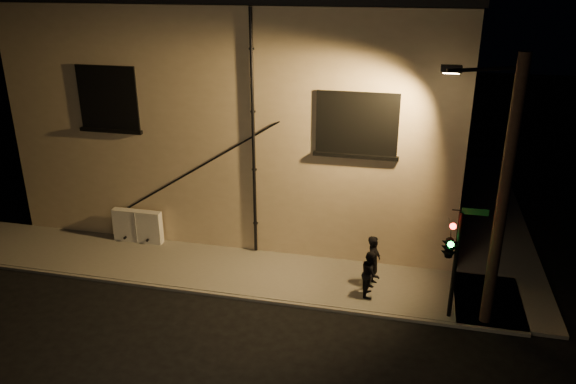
% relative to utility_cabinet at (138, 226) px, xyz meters
% --- Properties ---
extents(ground, '(90.00, 90.00, 0.00)m').
position_rel_utility_cabinet_xyz_m(ground, '(6.25, -2.70, -0.73)').
color(ground, black).
extents(sidewalk, '(21.00, 16.00, 0.12)m').
position_rel_utility_cabinet_xyz_m(sidewalk, '(7.47, 1.69, -0.67)').
color(sidewalk, slate).
rests_on(sidewalk, ground).
extents(building, '(16.20, 12.23, 8.80)m').
position_rel_utility_cabinet_xyz_m(building, '(3.25, 6.29, 3.67)').
color(building, beige).
rests_on(building, ground).
extents(utility_cabinet, '(1.86, 0.31, 1.23)m').
position_rel_utility_cabinet_xyz_m(utility_cabinet, '(0.00, 0.00, 0.00)').
color(utility_cabinet, silver).
rests_on(utility_cabinet, sidewalk).
extents(pedestrian_a, '(0.51, 0.68, 1.70)m').
position_rel_utility_cabinet_xyz_m(pedestrian_a, '(8.71, -1.15, 0.23)').
color(pedestrian_a, black).
rests_on(pedestrian_a, sidewalk).
extents(pedestrian_b, '(0.59, 0.74, 1.48)m').
position_rel_utility_cabinet_xyz_m(pedestrian_b, '(8.69, -1.78, 0.13)').
color(pedestrian_b, black).
rests_on(pedestrian_b, sidewalk).
extents(traffic_signal, '(1.15, 1.99, 3.42)m').
position_rel_utility_cabinet_xyz_m(traffic_signal, '(10.84, -2.51, 1.69)').
color(traffic_signal, black).
rests_on(traffic_signal, sidewalk).
extents(streetlamp_pole, '(2.05, 1.40, 7.68)m').
position_rel_utility_cabinet_xyz_m(streetlamp_pole, '(11.97, -2.35, 3.31)').
color(streetlamp_pole, black).
rests_on(streetlamp_pole, ground).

